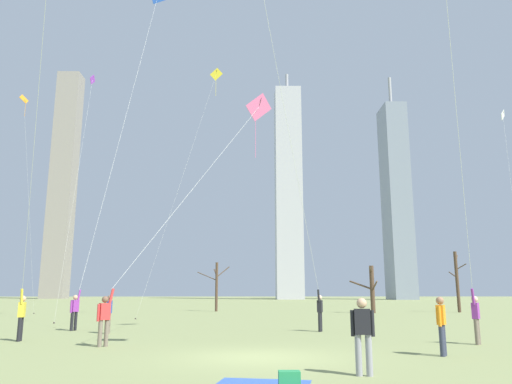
{
  "coord_description": "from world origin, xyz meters",
  "views": [
    {
      "loc": [
        -0.35,
        -14.01,
        1.74
      ],
      "look_at": [
        0.0,
        6.0,
        5.83
      ],
      "focal_mm": 34.55,
      "sensor_mm": 36.0,
      "label": 1
    }
  ],
  "objects": [
    {
      "name": "bystander_strolling_midfield",
      "position": [
        5.13,
        0.21,
        0.9
      ],
      "size": [
        0.35,
        0.45,
        1.62
      ],
      "color": "#33384C",
      "rests_on": "ground"
    },
    {
      "name": "kite_flyer_foreground_left_teal",
      "position": [
        2.33,
        7.41,
        3.55
      ],
      "size": [
        4.66,
        10.62,
        18.26
      ],
      "color": "black",
      "rests_on": "ground"
    },
    {
      "name": "bare_tree_leftmost",
      "position": [
        10.37,
        29.01,
        2.1
      ],
      "size": [
        1.97,
        2.55,
        4.01
      ],
      "color": "#4C3828",
      "rests_on": "ground"
    },
    {
      "name": "ground_plane",
      "position": [
        0.0,
        0.0,
        0.0
      ],
      "size": [
        400.0,
        400.0,
        0.0
      ],
      "primitive_type": "plane",
      "color": "#848E56"
    },
    {
      "name": "kite_flyer_far_back_green",
      "position": [
        7.02,
        2.19,
        3.04
      ],
      "size": [
        3.77,
        7.24,
        14.7
      ],
      "color": "#726656",
      "rests_on": "ground"
    },
    {
      "name": "bystander_far_off_by_trees",
      "position": [
        2.14,
        -3.08,
        0.9
      ],
      "size": [
        0.5,
        0.25,
        1.62
      ],
      "color": "gray",
      "rests_on": "ground"
    },
    {
      "name": "skyline_wide_slab",
      "position": [
        10.5,
        113.51,
        28.14
      ],
      "size": [
        6.87,
        7.62,
        61.26
      ],
      "color": "#B2B2B7",
      "rests_on": "ground"
    },
    {
      "name": "bystander_watching_nearby",
      "position": [
        -6.33,
        8.01,
        0.9
      ],
      "size": [
        0.24,
        0.51,
        1.62
      ],
      "color": "#726656",
      "rests_on": "ground"
    },
    {
      "name": "distant_kite_low_near_trees_orange",
      "position": [
        -18.16,
        23.82,
        14.73
      ],
      "size": [
        0.46,
        5.39,
        17.22
      ],
      "color": "orange",
      "rests_on": "ground"
    },
    {
      "name": "kite_flyer_midfield_left_blue",
      "position": [
        -8.03,
        11.02,
        5.05
      ],
      "size": [
        2.56,
        7.27,
        22.17
      ],
      "color": "black",
      "rests_on": "ground"
    },
    {
      "name": "bare_tree_left_of_center",
      "position": [
        18.49,
        30.47,
        2.76
      ],
      "size": [
        0.95,
        1.89,
        5.37
      ],
      "color": "#4C3828",
      "rests_on": "ground"
    },
    {
      "name": "picnic_spot",
      "position": [
        0.22,
        -4.28,
        0.09
      ],
      "size": [
        2.03,
        1.72,
        0.31
      ],
      "color": "#3359B2",
      "rests_on": "ground"
    },
    {
      "name": "skyline_mid_tower_left",
      "position": [
        37.73,
        108.88,
        24.97
      ],
      "size": [
        5.53,
        9.04,
        58.38
      ],
      "color": "gray",
      "rests_on": "ground"
    },
    {
      "name": "skyline_mid_tower_right",
      "position": [
        -54.4,
        127.44,
        33.49
      ],
      "size": [
        6.54,
        5.71,
        66.98
      ],
      "color": "gray",
      "rests_on": "ground"
    },
    {
      "name": "bare_tree_far_right_edge",
      "position": [
        -3.25,
        33.12,
        2.44
      ],
      "size": [
        3.11,
        1.38,
        4.52
      ],
      "color": "#4C3828",
      "rests_on": "ground"
    },
    {
      "name": "distant_kite_high_overhead_purple",
      "position": [
        -11.38,
        18.28,
        14.23
      ],
      "size": [
        0.16,
        4.16,
        16.95
      ],
      "color": "purple",
      "rests_on": "ground"
    },
    {
      "name": "kite_flyer_midfield_right_red",
      "position": [
        -7.56,
        2.19,
        4.29
      ],
      "size": [
        5.62,
        13.4,
        18.33
      ],
      "color": "black",
      "rests_on": "ground"
    },
    {
      "name": "distant_kite_drifting_right_yellow",
      "position": [
        -3.26,
        20.8,
        16.18
      ],
      "size": [
        5.5,
        1.49,
        18.5
      ],
      "color": "yellow",
      "rests_on": "ground"
    },
    {
      "name": "kite_flyer_midfield_center_pink",
      "position": [
        -3.93,
        3.95,
        2.99
      ],
      "size": [
        6.07,
        5.86,
        11.06
      ],
      "color": "#726656",
      "rests_on": "ground"
    },
    {
      "name": "distant_kite_drifting_left_white",
      "position": [
        19.2,
        21.34,
        13.51
      ],
      "size": [
        2.01,
        3.7,
        15.63
      ],
      "color": "white",
      "rests_on": "ground"
    }
  ]
}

